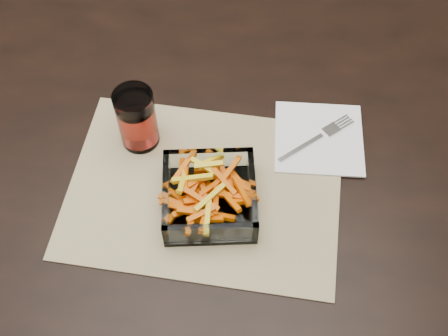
{
  "coord_description": "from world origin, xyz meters",
  "views": [
    {
      "loc": [
        0.03,
        -0.54,
        1.56
      ],
      "look_at": [
        0.01,
        -0.04,
        0.78
      ],
      "focal_mm": 45.0,
      "sensor_mm": 36.0,
      "label": 1
    }
  ],
  "objects": [
    {
      "name": "fork",
      "position": [
        0.17,
        0.05,
        0.76
      ],
      "size": [
        0.14,
        0.11,
        0.0
      ],
      "rotation": [
        0.0,
        0.0,
        -0.91
      ],
      "color": "silver",
      "rests_on": "napkin"
    },
    {
      "name": "tumbler",
      "position": [
        -0.14,
        0.03,
        0.81
      ],
      "size": [
        0.07,
        0.07,
        0.12
      ],
      "color": "white",
      "rests_on": "placemat"
    },
    {
      "name": "napkin",
      "position": [
        0.17,
        0.05,
        0.76
      ],
      "size": [
        0.16,
        0.16,
        0.0
      ],
      "primitive_type": "cube",
      "rotation": [
        0.0,
        0.0,
        -0.02
      ],
      "color": "white",
      "rests_on": "placemat"
    },
    {
      "name": "placemat",
      "position": [
        -0.02,
        -0.06,
        0.75
      ],
      "size": [
        0.48,
        0.37,
        0.0
      ],
      "primitive_type": "cube",
      "rotation": [
        0.0,
        0.0,
        -0.1
      ],
      "color": "tan",
      "rests_on": "dining_table"
    },
    {
      "name": "glass_bowl",
      "position": [
        -0.01,
        -0.09,
        0.78
      ],
      "size": [
        0.16,
        0.16,
        0.06
      ],
      "rotation": [
        0.0,
        0.0,
        0.09
      ],
      "color": "white",
      "rests_on": "placemat"
    },
    {
      "name": "dining_table",
      "position": [
        0.0,
        0.0,
        0.66
      ],
      "size": [
        1.6,
        0.9,
        0.75
      ],
      "color": "black",
      "rests_on": "ground"
    }
  ]
}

